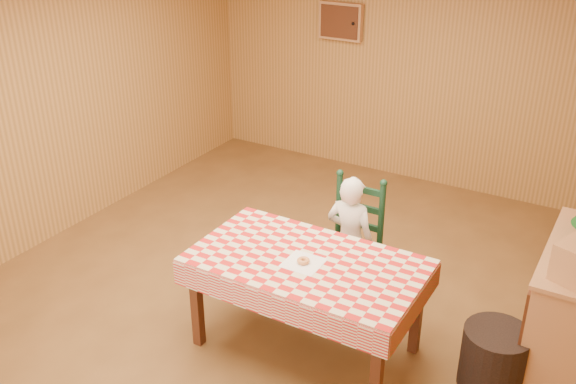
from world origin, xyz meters
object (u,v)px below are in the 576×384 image
object	(u,v)px
shelf_unit	(575,308)
dining_table	(307,270)
ladder_chair	(352,244)
seated_child	(350,240)
storage_bin	(494,359)

from	to	relation	value
shelf_unit	dining_table	bearing A→B (deg)	-154.42
dining_table	ladder_chair	distance (m)	0.81
seated_child	shelf_unit	world-z (taller)	seated_child
dining_table	ladder_chair	xyz separation A→B (m)	(0.00, 0.79, -0.18)
dining_table	seated_child	size ratio (longest dim) A/B	1.47
shelf_unit	storage_bin	world-z (taller)	shelf_unit
ladder_chair	shelf_unit	xyz separation A→B (m)	(1.71, 0.03, -0.04)
dining_table	ladder_chair	world-z (taller)	ladder_chair
dining_table	shelf_unit	world-z (taller)	shelf_unit
ladder_chair	seated_child	distance (m)	0.08
ladder_chair	shelf_unit	bearing A→B (deg)	1.10
dining_table	storage_bin	distance (m)	1.42
shelf_unit	storage_bin	bearing A→B (deg)	-126.96
seated_child	shelf_unit	xyz separation A→B (m)	(1.71, 0.09, -0.10)
seated_child	dining_table	bearing A→B (deg)	90.00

